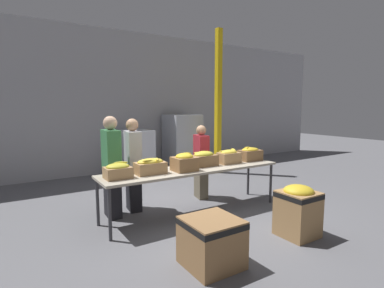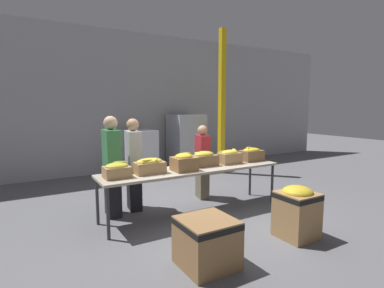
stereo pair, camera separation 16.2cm
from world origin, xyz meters
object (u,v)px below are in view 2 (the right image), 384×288
object	(u,v)px
banana_box_5	(252,154)
volunteer_1	(112,167)
banana_box_2	(184,162)
banana_box_3	(204,159)
volunteer_0	(202,162)
pallet_stack_0	(186,142)
banana_box_1	(150,166)
banana_box_4	(230,157)
sorting_table	(193,171)
donation_bin_1	(297,210)
support_pillar	(222,102)
banana_box_0	(117,170)
donation_bin_0	(207,240)
pallet_stack_1	(138,153)
volunteer_2	(134,165)

from	to	relation	value
banana_box_5	volunteer_1	distance (m)	2.70
banana_box_2	banana_box_3	xyz separation A→B (m)	(0.51, 0.16, -0.01)
banana_box_5	volunteer_0	xyz separation A→B (m)	(-0.76, 0.64, -0.20)
banana_box_5	pallet_stack_0	world-z (taller)	pallet_stack_0
banana_box_1	banana_box_4	size ratio (longest dim) A/B	1.13
sorting_table	volunteer_0	size ratio (longest dim) A/B	2.19
volunteer_1	donation_bin_1	size ratio (longest dim) A/B	2.27
banana_box_1	banana_box_3	distance (m)	1.09
donation_bin_1	pallet_stack_0	world-z (taller)	pallet_stack_0
sorting_table	banana_box_3	bearing A→B (deg)	16.05
banana_box_1	donation_bin_1	xyz separation A→B (m)	(1.59, -1.63, -0.53)
banana_box_3	support_pillar	bearing A→B (deg)	48.25
volunteer_1	support_pillar	size ratio (longest dim) A/B	0.43
banana_box_0	banana_box_3	world-z (taller)	banana_box_3
banana_box_4	support_pillar	world-z (taller)	support_pillar
support_pillar	pallet_stack_0	distance (m)	1.66
banana_box_2	support_pillar	xyz separation A→B (m)	(2.59, 2.50, 1.04)
pallet_stack_0	donation_bin_0	bearing A→B (deg)	-116.86
banana_box_0	pallet_stack_0	distance (m)	4.63
banana_box_4	pallet_stack_0	size ratio (longest dim) A/B	0.26
volunteer_1	volunteer_0	bearing A→B (deg)	95.08
banana_box_5	banana_box_3	bearing A→B (deg)	178.07
banana_box_4	banana_box_2	bearing A→B (deg)	-173.67
donation_bin_1	pallet_stack_1	xyz separation A→B (m)	(-0.58, 4.92, 0.21)
banana_box_5	volunteer_2	world-z (taller)	volunteer_2
banana_box_4	volunteer_2	xyz separation A→B (m)	(-1.66, 0.68, -0.11)
banana_box_2	donation_bin_1	bearing A→B (deg)	-56.49
volunteer_1	banana_box_5	bearing A→B (deg)	80.83
banana_box_0	banana_box_3	bearing A→B (deg)	2.94
banana_box_3	volunteer_2	xyz separation A→B (m)	(-1.11, 0.64, -0.12)
banana_box_0	banana_box_2	xyz separation A→B (m)	(1.12, -0.08, 0.03)
banana_box_4	pallet_stack_0	distance (m)	3.51
banana_box_4	volunteer_1	distance (m)	2.17
support_pillar	pallet_stack_0	size ratio (longest dim) A/B	2.43
banana_box_0	banana_box_1	distance (m)	0.54
donation_bin_0	support_pillar	xyz separation A→B (m)	(3.13, 4.03, 1.69)
banana_box_3	pallet_stack_1	world-z (taller)	pallet_stack_1
pallet_stack_0	pallet_stack_1	world-z (taller)	pallet_stack_0
banana_box_1	pallet_stack_1	xyz separation A→B (m)	(1.01, 3.29, -0.33)
banana_box_0	pallet_stack_1	distance (m)	3.67
banana_box_1	banana_box_3	xyz separation A→B (m)	(1.09, 0.07, 0.01)
banana_box_4	pallet_stack_0	world-z (taller)	pallet_stack_0
banana_box_3	support_pillar	xyz separation A→B (m)	(2.08, 2.33, 1.05)
banana_box_0	banana_box_1	xyz separation A→B (m)	(0.54, 0.02, 0.01)
banana_box_4	pallet_stack_1	distance (m)	3.35
volunteer_0	pallet_stack_0	bearing A→B (deg)	169.37
sorting_table	donation_bin_1	xyz separation A→B (m)	(0.78, -1.62, -0.36)
banana_box_3	volunteer_0	world-z (taller)	volunteer_0
sorting_table	banana_box_0	world-z (taller)	banana_box_0
pallet_stack_1	volunteer_0	bearing A→B (deg)	-80.83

